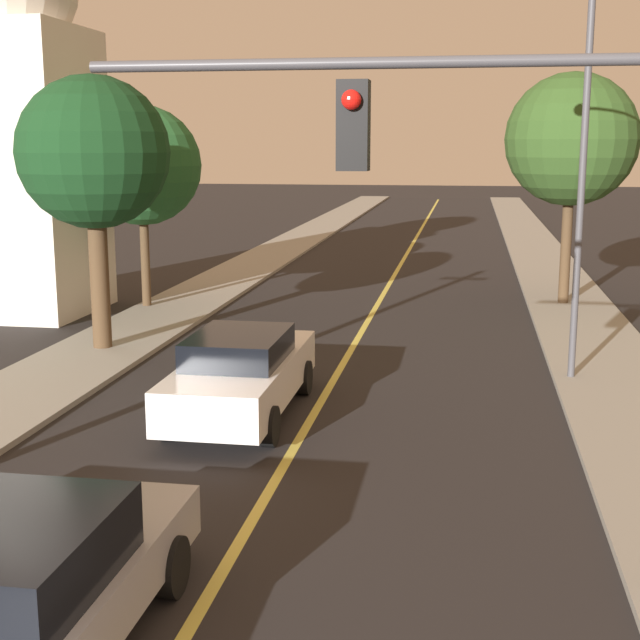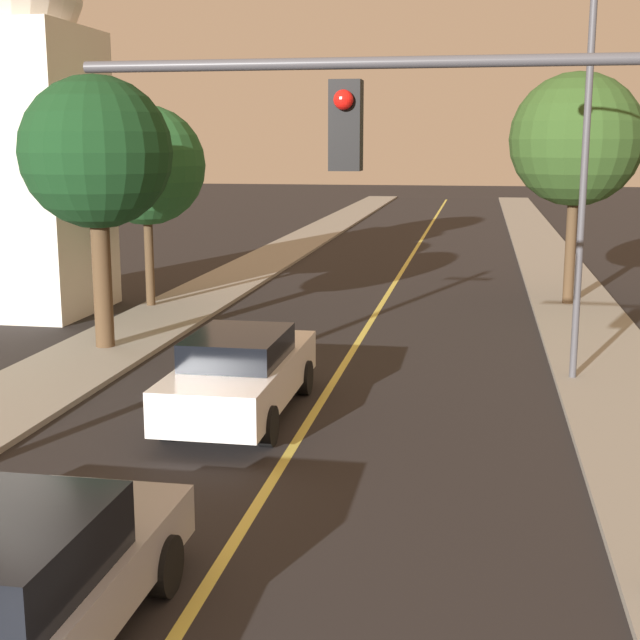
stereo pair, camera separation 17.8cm
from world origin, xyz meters
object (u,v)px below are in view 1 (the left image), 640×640
Objects in this scene: traffic_signal_mast at (532,213)px; streetlamp_right at (562,125)px; tree_left_far at (94,154)px; tree_right_near at (572,140)px; car_near_lane_second at (242,373)px; car_near_lane_front at (24,593)px; domed_building_left at (11,111)px; tree_left_near at (142,166)px.

streetlamp_right is at bearing 83.00° from traffic_signal_mast.
tree_right_near is at bearing 34.89° from tree_left_far.
tree_right_near is at bearing 82.73° from streetlamp_right.
streetlamp_right is 8.84m from tree_right_near.
car_near_lane_second is at bearing -118.99° from tree_right_near.
tree_right_near is at bearing 71.46° from car_near_lane_front.
car_near_lane_front is 19.38m from domed_building_left.
tree_right_near reaches higher than traffic_signal_mast.
streetlamp_right is (5.60, 11.27, 4.34)m from car_near_lane_front.
streetlamp_right is 1.18× the size of tree_right_near.
domed_building_left reaches higher than tree_left_far.
streetlamp_right reaches higher than car_near_lane_front.
streetlamp_right reaches higher than tree_left_near.
traffic_signal_mast is 17.94m from tree_right_near.
tree_left_far is 6.20m from domed_building_left.
tree_left_near is (-9.84, 15.32, 0.05)m from traffic_signal_mast.
domed_building_left is at bearing -167.52° from tree_right_near.
traffic_signal_mast is (4.49, -5.66, 3.29)m from car_near_lane_second.
streetlamp_right is (5.60, 3.36, 4.32)m from car_near_lane_second.
tree_right_near is at bearing 11.56° from tree_left_near.
tree_right_near reaches higher than tree_left_near.
car_near_lane_second is 14.45m from tree_right_near.
tree_right_near reaches higher than tree_left_far.
tree_left_far is at bearing 110.01° from car_near_lane_front.
car_near_lane_front is at bearing -153.43° from traffic_signal_mast.
domed_building_left is (-3.36, -0.95, 1.50)m from tree_left_near.
car_near_lane_second is at bearing -61.04° from tree_left_near.
streetlamp_right reaches higher than tree_right_near.
car_near_lane_front is 0.98× the size of car_near_lane_second.
tree_right_near is 0.61× the size of domed_building_left.
tree_left_near is at bearing -168.44° from tree_right_near.
tree_left_far is at bearing -145.11° from tree_right_near.
tree_left_far is 0.56× the size of domed_building_left.
traffic_signal_mast is at bearing -57.28° from tree_left_near.
tree_left_far is (-10.06, 0.97, -0.58)m from streetlamp_right.
tree_left_near is (-5.35, 17.56, 3.37)m from car_near_lane_front.
traffic_signal_mast is 19.58m from domed_building_left.
domed_building_left reaches higher than streetlamp_right.
traffic_signal_mast is at bearing -48.15° from tree_left_far.
car_near_lane_second is 11.54m from tree_left_near.
car_near_lane_second is at bearing -45.01° from domed_building_left.
tree_right_near is (1.12, 8.76, -0.25)m from streetlamp_right.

